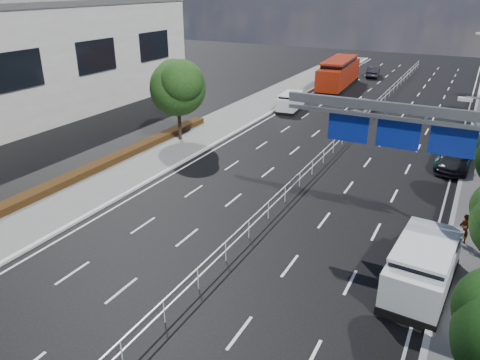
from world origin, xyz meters
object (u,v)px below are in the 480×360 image
at_px(near_car_silver, 364,105).
at_px(near_car_dark, 373,72).
at_px(overhead_gantry, 415,131).
at_px(white_minivan, 291,102).
at_px(parked_car_teal, 454,158).
at_px(parked_car_dark, 454,158).
at_px(silver_minivan, 423,266).
at_px(red_bus, 339,73).
at_px(pedestrian_a, 464,229).

height_order(near_car_silver, near_car_dark, near_car_dark).
bearing_deg(overhead_gantry, white_minivan, 124.18).
xyz_separation_m(parked_car_teal, parked_car_dark, (0.00, -0.33, 0.08)).
distance_m(overhead_gantry, near_car_silver, 25.89).
relative_size(silver_minivan, parked_car_dark, 1.10).
distance_m(red_bus, near_car_silver, 11.50).
height_order(near_car_silver, parked_car_dark, parked_car_dark).
relative_size(near_car_dark, silver_minivan, 0.78).
bearing_deg(pedestrian_a, silver_minivan, 34.04).
distance_m(silver_minivan, parked_car_teal, 16.08).
height_order(parked_car_teal, parked_car_dark, parked_car_dark).
bearing_deg(white_minivan, near_car_silver, 19.92).
height_order(near_car_dark, silver_minivan, silver_minivan).
xyz_separation_m(red_bus, pedestrian_a, (16.19, -33.73, -0.90)).
height_order(overhead_gantry, silver_minivan, overhead_gantry).
xyz_separation_m(white_minivan, parked_car_teal, (15.91, -9.18, -0.23)).
bearing_deg(overhead_gantry, pedestrian_a, 9.36).
height_order(overhead_gantry, near_car_silver, overhead_gantry).
distance_m(parked_car_teal, pedestrian_a, 11.55).
relative_size(overhead_gantry, parked_car_dark, 2.03).
distance_m(near_car_dark, pedestrian_a, 45.35).
height_order(near_car_dark, pedestrian_a, pedestrian_a).
xyz_separation_m(near_car_dark, parked_car_dark, (12.71, -31.98, 0.02)).
relative_size(near_car_dark, parked_car_dark, 0.86).
bearing_deg(near_car_silver, white_minivan, 27.15).
distance_m(near_car_dark, parked_car_dark, 34.41).
bearing_deg(near_car_dark, pedestrian_a, 100.86).
xyz_separation_m(red_bus, near_car_dark, (2.18, 9.40, -1.12)).
xyz_separation_m(overhead_gantry, near_car_silver, (-7.74, 24.21, -4.89)).
bearing_deg(silver_minivan, pedestrian_a, 78.40).
relative_size(near_car_silver, near_car_dark, 0.96).
xyz_separation_m(red_bus, parked_car_teal, (14.89, -22.25, -1.18)).
distance_m(white_minivan, near_car_silver, 7.29).
bearing_deg(near_car_silver, near_car_dark, -77.87).
bearing_deg(near_car_dark, parked_car_dark, 104.54).
distance_m(red_bus, pedestrian_a, 37.43).
height_order(silver_minivan, parked_car_teal, silver_minivan).
relative_size(parked_car_teal, pedestrian_a, 2.99).
xyz_separation_m(near_car_silver, near_car_dark, (-3.41, 19.38, 0.00)).
bearing_deg(silver_minivan, white_minivan, 126.41).
relative_size(silver_minivan, pedestrian_a, 3.50).
xyz_separation_m(overhead_gantry, silver_minivan, (1.56, -4.12, -4.51)).
bearing_deg(parked_car_dark, near_car_dark, 111.17).
bearing_deg(white_minivan, near_car_dark, 76.82).
xyz_separation_m(near_car_silver, parked_car_dark, (9.30, -12.60, 0.02)).
height_order(white_minivan, silver_minivan, silver_minivan).
xyz_separation_m(red_bus, parked_car_dark, (14.89, -22.58, -1.10)).
bearing_deg(silver_minivan, parked_car_teal, 94.20).
relative_size(white_minivan, red_bus, 0.36).
xyz_separation_m(silver_minivan, parked_car_dark, (-0.00, 15.74, -0.37)).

